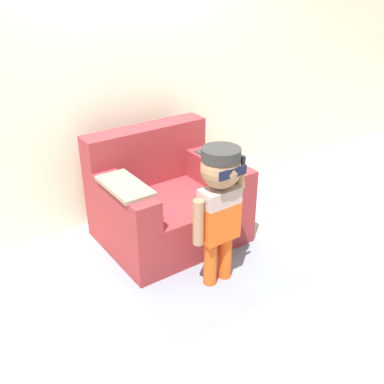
# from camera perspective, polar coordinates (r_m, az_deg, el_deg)

# --- Properties ---
(ground_plane) EXTENTS (10.00, 10.00, 0.00)m
(ground_plane) POSITION_cam_1_polar(r_m,az_deg,el_deg) (3.92, -1.39, -5.56)
(ground_plane) COLOR #ADA89E
(wall_back) EXTENTS (10.00, 0.05, 2.60)m
(wall_back) POSITION_cam_1_polar(r_m,az_deg,el_deg) (3.97, -7.27, 15.06)
(wall_back) COLOR beige
(wall_back) RESTS_ON ground_plane
(armchair) EXTENTS (1.12, 0.92, 0.90)m
(armchair) POSITION_cam_1_polar(r_m,az_deg,el_deg) (3.77, -3.38, -1.15)
(armchair) COLOR maroon
(armchair) RESTS_ON ground_plane
(person_child) EXTENTS (0.43, 0.32, 1.05)m
(person_child) POSITION_cam_1_polar(r_m,az_deg,el_deg) (3.04, 3.50, -0.60)
(person_child) COLOR #E05119
(person_child) RESTS_ON ground_plane
(side_table) EXTENTS (0.31, 0.31, 0.44)m
(side_table) POSITION_cam_1_polar(r_m,az_deg,el_deg) (4.40, 5.37, 2.11)
(side_table) COLOR white
(side_table) RESTS_ON ground_plane
(rug) EXTENTS (1.24, 1.20, 0.01)m
(rug) POSITION_cam_1_polar(r_m,az_deg,el_deg) (3.58, 1.07, -9.05)
(rug) COLOR gray
(rug) RESTS_ON ground_plane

